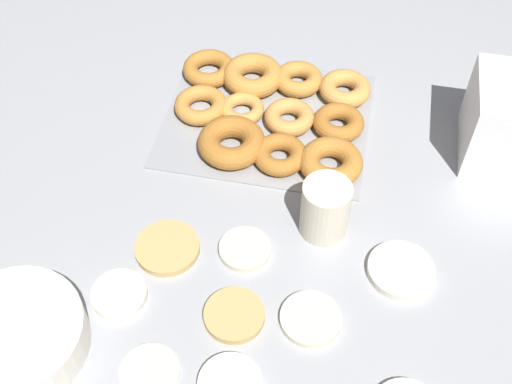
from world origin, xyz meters
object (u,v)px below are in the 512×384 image
(pancake_2, at_px, (167,248))
(pancake_7, at_px, (149,371))
(pancake_4, at_px, (245,249))
(pancake_8, at_px, (230,384))
(container_stack, at_px, (512,121))
(batter_bowl, at_px, (15,337))
(pancake_3, at_px, (119,294))
(pancake_6, at_px, (401,272))
(paper_cup, at_px, (325,209))
(pancake_1, at_px, (310,319))
(pancake_0, at_px, (234,315))
(donut_tray, at_px, (271,113))

(pancake_2, relative_size, pancake_7, 1.22)
(pancake_2, distance_m, pancake_4, 0.12)
(pancake_8, bearing_deg, container_stack, -125.75)
(pancake_4, bearing_deg, batter_bowl, 38.57)
(pancake_3, distance_m, container_stack, 0.71)
(batter_bowl, bearing_deg, pancake_6, -156.41)
(pancake_3, distance_m, pancake_4, 0.20)
(pancake_6, distance_m, batter_bowl, 0.56)
(pancake_6, height_order, paper_cup, paper_cup)
(pancake_2, distance_m, batter_bowl, 0.25)
(pancake_3, distance_m, pancake_6, 0.42)
(pancake_1, bearing_deg, pancake_6, -139.27)
(pancake_2, bearing_deg, pancake_3, 63.96)
(pancake_6, xyz_separation_m, pancake_8, (0.21, 0.22, -0.00))
(pancake_0, xyz_separation_m, container_stack, (-0.39, -0.42, 0.07))
(donut_tray, distance_m, container_stack, 0.42)
(pancake_0, height_order, pancake_7, pancake_0)
(donut_tray, bearing_deg, pancake_8, 94.49)
(pancake_8, height_order, batter_bowl, batter_bowl)
(pancake_1, height_order, pancake_3, same)
(paper_cup, bearing_deg, pancake_1, 91.53)
(pancake_7, distance_m, donut_tray, 0.52)
(donut_tray, bearing_deg, paper_cup, 119.23)
(pancake_1, xyz_separation_m, batter_bowl, (0.39, 0.12, 0.02))
(paper_cup, bearing_deg, pancake_6, 153.60)
(container_stack, bearing_deg, pancake_3, 36.35)
(pancake_6, distance_m, pancake_7, 0.40)
(pancake_2, bearing_deg, pancake_8, 126.53)
(pancake_4, distance_m, container_stack, 0.50)
(pancake_8, bearing_deg, pancake_7, 1.49)
(pancake_8, bearing_deg, paper_cup, -106.85)
(pancake_3, distance_m, paper_cup, 0.34)
(pancake_4, bearing_deg, pancake_1, 139.78)
(pancake_7, relative_size, pancake_8, 0.95)
(pancake_1, xyz_separation_m, donut_tray, (0.13, -0.40, 0.01))
(pancake_3, bearing_deg, donut_tray, -110.12)
(pancake_0, distance_m, pancake_6, 0.26)
(pancake_4, height_order, container_stack, container_stack)
(paper_cup, bearing_deg, pancake_3, 33.57)
(batter_bowl, relative_size, container_stack, 1.27)
(pancake_4, bearing_deg, pancake_8, 96.91)
(pancake_1, distance_m, paper_cup, 0.17)
(pancake_2, bearing_deg, pancake_1, 161.82)
(pancake_8, bearing_deg, pancake_0, -80.49)
(pancake_2, height_order, container_stack, container_stack)
(container_stack, bearing_deg, batter_bowl, 37.56)
(pancake_0, relative_size, pancake_1, 1.00)
(pancake_0, relative_size, donut_tray, 0.24)
(pancake_3, height_order, donut_tray, donut_tray)
(paper_cup, bearing_deg, pancake_4, 31.21)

